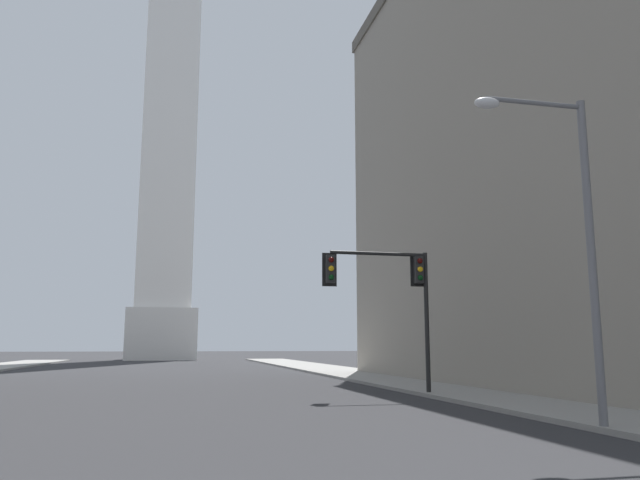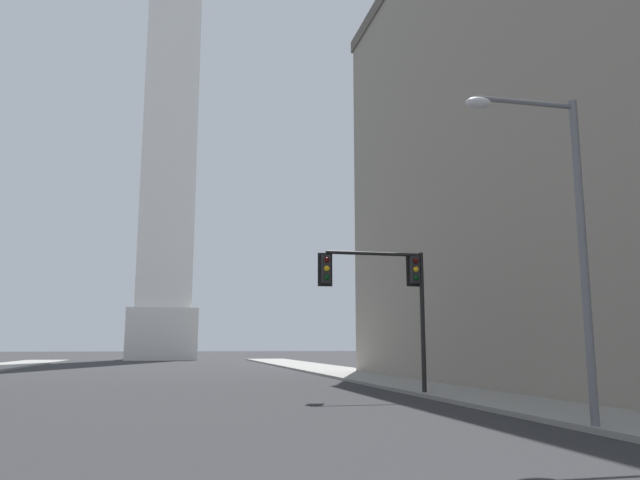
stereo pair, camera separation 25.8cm
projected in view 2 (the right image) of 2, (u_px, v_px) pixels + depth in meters
The scene contains 4 objects.
sidewalk_right at pixel (398, 381), 33.34m from camera, with size 5.00×103.99×0.15m, color gray.
obelisk at pixel (172, 95), 89.91m from camera, with size 9.14×9.14×78.44m.
traffic_light_mid_right at pixel (388, 286), 24.73m from camera, with size 4.44×0.51×5.66m.
street_lamp at pixel (563, 221), 14.86m from camera, with size 2.97×0.36×7.95m.
Camera 2 is at (1.79, -1.14, 1.98)m, focal length 35.00 mm.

